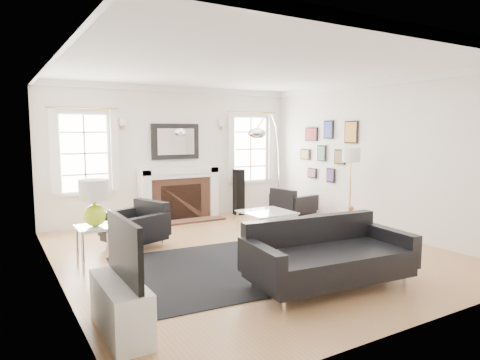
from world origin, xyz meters
TOP-DOWN VIEW (x-y plane):
  - floor at (0.00, 0.00)m, footprint 6.00×6.00m
  - back_wall at (0.00, 3.00)m, footprint 5.50×0.04m
  - front_wall at (0.00, -3.00)m, footprint 5.50×0.04m
  - left_wall at (-2.75, 0.00)m, footprint 0.04×6.00m
  - right_wall at (2.75, 0.00)m, footprint 0.04×6.00m
  - ceiling at (0.00, 0.00)m, footprint 5.50×6.00m
  - crown_molding at (0.00, 0.00)m, footprint 5.50×6.00m
  - fireplace at (0.00, 2.79)m, footprint 1.70×0.69m
  - mantel_mirror at (0.00, 2.95)m, footprint 1.05×0.07m
  - window_left at (-1.85, 2.95)m, footprint 1.24×0.15m
  - window_right at (1.85, 2.95)m, footprint 1.24×0.15m
  - gallery_wall at (2.72, 1.30)m, footprint 0.04×1.73m
  - tv_unit at (-2.44, -1.70)m, footprint 0.35×1.00m
  - area_rug at (-0.67, -0.53)m, footprint 3.03×2.59m
  - sofa at (0.03, -1.72)m, footprint 2.09×1.11m
  - armchair_left at (-1.41, 1.16)m, footprint 1.05×1.11m
  - armchair_right at (2.15, 1.72)m, footprint 0.82×0.90m
  - coffee_table at (0.97, 0.94)m, footprint 0.87×0.87m
  - side_table_left at (-2.20, 0.50)m, footprint 0.51×0.51m
  - nesting_table at (1.29, -0.86)m, footprint 0.48×0.40m
  - gourd_lamp at (-2.20, 0.50)m, footprint 0.40×0.40m
  - orange_vase at (1.29, -0.86)m, footprint 0.12×0.12m
  - arc_floor_lamp at (1.53, 1.69)m, footprint 1.63×1.51m
  - stick_floor_lamp at (2.20, 0.07)m, footprint 0.32×0.32m
  - speaker_tower at (1.37, 2.65)m, footprint 0.21×0.21m

SIDE VIEW (x-z plane):
  - floor at x=0.00m, z-range 0.00..0.00m
  - area_rug at x=-0.67m, z-range 0.00..0.01m
  - armchair_right at x=2.15m, z-range 0.03..0.58m
  - tv_unit at x=-2.44m, z-range -0.22..0.87m
  - armchair_left at x=-1.41m, z-range 0.03..0.64m
  - coffee_table at x=0.97m, z-range 0.16..0.55m
  - sofa at x=0.03m, z-range 0.03..0.69m
  - nesting_table at x=1.29m, z-range 0.15..0.68m
  - side_table_left at x=-2.20m, z-range 0.17..0.74m
  - speaker_tower at x=1.37m, z-range 0.00..1.02m
  - fireplace at x=0.00m, z-range -0.01..1.10m
  - orange_vase at x=1.29m, z-range 0.54..0.73m
  - gourd_lamp at x=-2.20m, z-range 0.61..1.26m
  - arc_floor_lamp at x=1.53m, z-range 0.09..2.40m
  - stick_floor_lamp at x=2.20m, z-range 0.58..2.15m
  - back_wall at x=0.00m, z-range 0.00..2.80m
  - front_wall at x=0.00m, z-range 0.00..2.80m
  - left_wall at x=-2.75m, z-range 0.00..2.80m
  - right_wall at x=2.75m, z-range 0.00..2.80m
  - window_left at x=-1.85m, z-range 0.65..2.27m
  - window_right at x=1.85m, z-range 0.65..2.27m
  - gallery_wall at x=2.72m, z-range 0.89..2.18m
  - mantel_mirror at x=0.00m, z-range 1.27..2.02m
  - crown_molding at x=0.00m, z-range 2.68..2.80m
  - ceiling at x=0.00m, z-range 2.79..2.81m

